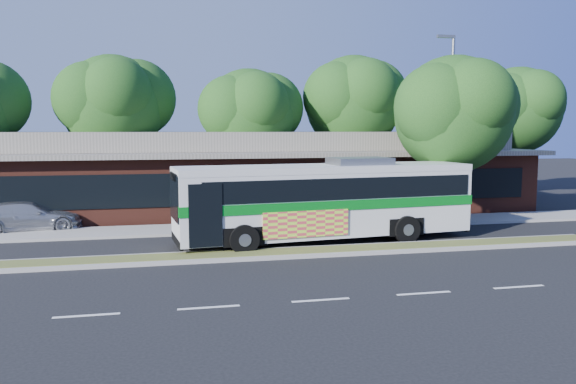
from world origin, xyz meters
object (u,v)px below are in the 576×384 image
lamp_post (450,123)px  sidewalk_tree (460,112)px  transit_bus (327,195)px  sedan (28,216)px

lamp_post → sidewalk_tree: size_ratio=1.12×
lamp_post → transit_bus: lamp_post is taller
sidewalk_tree → sedan: bearing=173.6°
lamp_post → sidewalk_tree: (0.23, -0.45, 0.52)m
sedan → lamp_post: bearing=-103.9°
lamp_post → sidewalk_tree: bearing=-62.6°
transit_bus → sidewalk_tree: bearing=15.0°
lamp_post → transit_bus: 8.46m
transit_bus → lamp_post: bearing=18.7°
sedan → sidewalk_tree: 20.64m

